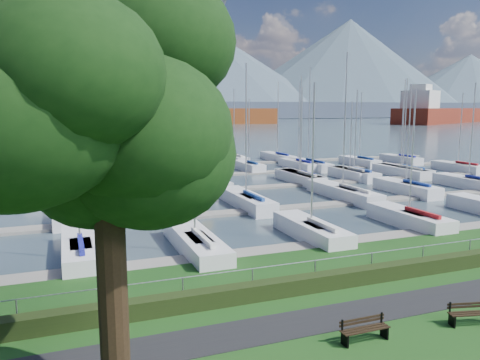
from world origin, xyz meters
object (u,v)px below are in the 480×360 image
bench_right (472,313)px  tree (111,106)px  bench_left (364,329)px  crane (193,133)px

bench_right → tree: size_ratio=0.16×
bench_left → tree: (-8.19, -1.53, 7.49)m
bench_right → crane: crane is taller
crane → bench_left: bearing=-116.8°
bench_right → crane: bearing=105.6°
bench_left → bench_right: bearing=-4.8°
bench_right → crane: (-1.14, 34.66, 4.91)m
bench_right → tree: (-12.63, -1.17, 7.49)m
tree → bench_right: bearing=5.3°
bench_left → bench_right: size_ratio=0.97×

